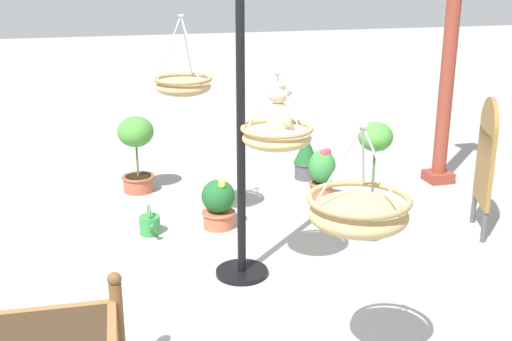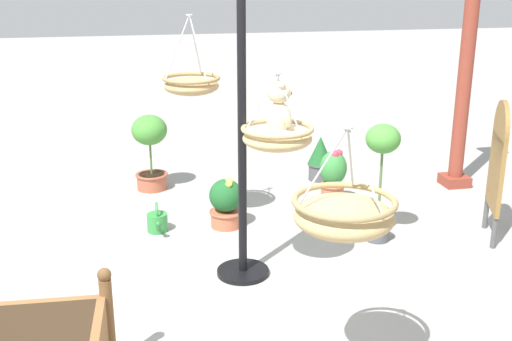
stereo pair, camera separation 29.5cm
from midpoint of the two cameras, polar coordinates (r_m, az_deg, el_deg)
The scene contains 14 objects.
ground_plane at distance 5.29m, azimuth -2.81°, elevation -10.18°, with size 40.00×40.00×0.00m, color #9E9E99.
display_pole_central at distance 5.15m, azimuth -2.97°, elevation -1.67°, with size 0.44×0.44×2.46m.
hanging_basket_with_teddy at distance 4.93m, azimuth 0.17°, elevation 3.11°, with size 0.57×0.57×0.60m.
teddy_bear at distance 4.89m, azimuth 0.42°, elevation 5.29°, with size 0.30×0.26×0.44m.
hanging_basket_left_high at distance 5.98m, azimuth -7.95°, elevation 7.59°, with size 0.54×0.54×0.73m.
hanging_basket_right_low at distance 3.62m, azimuth 6.87°, elevation -3.71°, with size 0.59×0.59×0.62m.
greenhouse_pillar_right at distance 7.66m, azimuth 15.74°, elevation 8.37°, with size 0.31×0.31×2.71m.
potted_plant_fern_front at distance 6.30m, azimuth -4.73°, elevation -3.00°, with size 0.34×0.34×0.51m.
potted_plant_flowering_red at distance 7.36m, azimuth -11.79°, elevation 1.90°, with size 0.40×0.40×0.88m.
potted_plant_bushy_green at distance 6.96m, azimuth 4.72°, elevation -0.36°, with size 0.30×0.30×0.61m.
potted_plant_small_succulent at distance 7.72m, azimuth 3.43°, elevation 1.21°, with size 0.30×0.30×0.54m.
potted_plant_conical_shrub at distance 5.97m, azimuth 9.14°, elevation 0.35°, with size 0.32×0.32×1.13m.
display_sign_board at distance 6.33m, azimuth 18.69°, elevation 1.42°, with size 0.53×0.25×1.34m.
watering_can at distance 6.28m, azimuth -10.83°, elevation -4.76°, with size 0.35×0.20×0.30m.
Camera 1 is at (4.53, -1.12, 2.49)m, focal length 44.62 mm.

